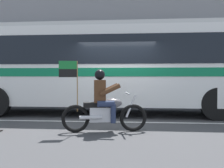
% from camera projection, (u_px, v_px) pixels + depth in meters
% --- Properties ---
extents(ground_plane, '(60.00, 60.00, 0.00)m').
position_uv_depth(ground_plane, '(117.00, 119.00, 8.93)').
color(ground_plane, '#3D3D3F').
extents(sidewalk_curb, '(28.00, 3.80, 0.15)m').
position_uv_depth(sidewalk_curb, '(124.00, 102.00, 14.01)').
color(sidewalk_curb, '#A39E93').
rests_on(sidewalk_curb, ground_plane).
extents(lane_center_stripe, '(26.60, 0.14, 0.01)m').
position_uv_depth(lane_center_stripe, '(115.00, 122.00, 8.33)').
color(lane_center_stripe, silver).
rests_on(lane_center_stripe, ground_plane).
extents(office_building_facade, '(28.00, 0.89, 11.22)m').
position_uv_depth(office_building_facade, '(125.00, 5.00, 16.13)').
color(office_building_facade, gray).
rests_on(office_building_facade, ground_plane).
extents(transit_bus, '(12.56, 2.76, 3.22)m').
position_uv_depth(transit_bus, '(112.00, 63.00, 10.09)').
color(transit_bus, white).
rests_on(transit_bus, ground_plane).
extents(motorcycle_with_rider, '(2.17, 0.74, 1.78)m').
position_uv_depth(motorcycle_with_rider, '(104.00, 105.00, 6.82)').
color(motorcycle_with_rider, black).
rests_on(motorcycle_with_rider, ground_plane).
extents(fire_hydrant, '(0.22, 0.30, 0.75)m').
position_uv_depth(fire_hydrant, '(170.00, 95.00, 13.00)').
color(fire_hydrant, '#4C8C3F').
rests_on(fire_hydrant, sidewalk_curb).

